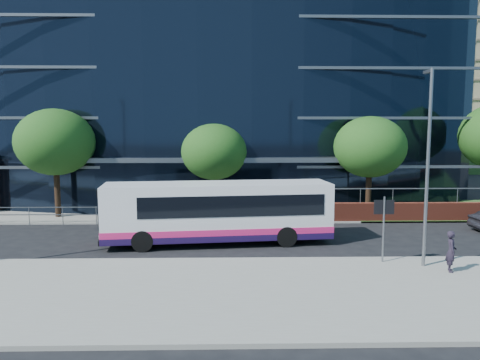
{
  "coord_description": "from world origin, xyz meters",
  "views": [
    {
      "loc": [
        -1.96,
        -20.78,
        5.88
      ],
      "look_at": [
        -1.35,
        8.0,
        2.55
      ],
      "focal_mm": 35.0,
      "sensor_mm": 36.0,
      "label": 1
    }
  ],
  "objects_px": {
    "street_sign": "(384,215)",
    "tree_far_a": "(55,142)",
    "streetlight_east": "(428,162)",
    "city_bus": "(220,212)",
    "tree_dist_e": "(428,136)",
    "tree_far_b": "(214,152)",
    "tree_far_c": "(370,147)",
    "pedestrian": "(451,251)"
  },
  "relations": [
    {
      "from": "pedestrian",
      "to": "tree_far_c",
      "type": "bearing_deg",
      "value": 15.0
    },
    {
      "from": "tree_far_c",
      "to": "pedestrian",
      "type": "height_order",
      "value": "tree_far_c"
    },
    {
      "from": "street_sign",
      "to": "tree_far_a",
      "type": "relative_size",
      "value": 0.4
    },
    {
      "from": "street_sign",
      "to": "pedestrian",
      "type": "xyz_separation_m",
      "value": [
        2.26,
        -1.39,
        -1.18
      ]
    },
    {
      "from": "tree_far_c",
      "to": "streetlight_east",
      "type": "distance_m",
      "value": 11.22
    },
    {
      "from": "street_sign",
      "to": "streetlight_east",
      "type": "relative_size",
      "value": 0.35
    },
    {
      "from": "tree_far_c",
      "to": "tree_dist_e",
      "type": "xyz_separation_m",
      "value": [
        17.0,
        31.0,
        0.0
      ]
    },
    {
      "from": "streetlight_east",
      "to": "pedestrian",
      "type": "bearing_deg",
      "value": -46.36
    },
    {
      "from": "tree_far_b",
      "to": "streetlight_east",
      "type": "bearing_deg",
      "value": -52.37
    },
    {
      "from": "tree_far_c",
      "to": "city_bus",
      "type": "relative_size",
      "value": 0.57
    },
    {
      "from": "tree_far_a",
      "to": "city_bus",
      "type": "xyz_separation_m",
      "value": [
        10.53,
        -6.7,
        -3.24
      ]
    },
    {
      "from": "street_sign",
      "to": "city_bus",
      "type": "distance_m",
      "value": 8.0
    },
    {
      "from": "tree_far_a",
      "to": "tree_far_b",
      "type": "height_order",
      "value": "tree_far_a"
    },
    {
      "from": "street_sign",
      "to": "streetlight_east",
      "type": "xyz_separation_m",
      "value": [
        1.5,
        -0.59,
        2.29
      ]
    },
    {
      "from": "tree_far_b",
      "to": "tree_far_c",
      "type": "height_order",
      "value": "tree_far_c"
    },
    {
      "from": "pedestrian",
      "to": "tree_dist_e",
      "type": "bearing_deg",
      "value": -5.71
    },
    {
      "from": "pedestrian",
      "to": "tree_far_b",
      "type": "bearing_deg",
      "value": 54.19
    },
    {
      "from": "street_sign",
      "to": "pedestrian",
      "type": "bearing_deg",
      "value": -31.49
    },
    {
      "from": "tree_far_a",
      "to": "tree_dist_e",
      "type": "height_order",
      "value": "tree_far_a"
    },
    {
      "from": "tree_far_c",
      "to": "tree_dist_e",
      "type": "height_order",
      "value": "same"
    },
    {
      "from": "tree_far_b",
      "to": "streetlight_east",
      "type": "height_order",
      "value": "streetlight_east"
    },
    {
      "from": "street_sign",
      "to": "tree_far_b",
      "type": "xyz_separation_m",
      "value": [
        -7.5,
        11.09,
        2.06
      ]
    },
    {
      "from": "street_sign",
      "to": "tree_dist_e",
      "type": "distance_m",
      "value": 45.99
    },
    {
      "from": "tree_far_b",
      "to": "tree_far_c",
      "type": "bearing_deg",
      "value": -2.86
    },
    {
      "from": "streetlight_east",
      "to": "street_sign",
      "type": "bearing_deg",
      "value": 158.64
    },
    {
      "from": "tree_far_c",
      "to": "streetlight_east",
      "type": "xyz_separation_m",
      "value": [
        -1.0,
        -11.17,
        -0.1
      ]
    },
    {
      "from": "tree_far_a",
      "to": "streetlight_east",
      "type": "bearing_deg",
      "value": -30.46
    },
    {
      "from": "street_sign",
      "to": "tree_dist_e",
      "type": "bearing_deg",
      "value": 64.88
    },
    {
      "from": "streetlight_east",
      "to": "tree_far_c",
      "type": "bearing_deg",
      "value": 84.89
    },
    {
      "from": "street_sign",
      "to": "tree_far_c",
      "type": "xyz_separation_m",
      "value": [
        2.5,
        10.59,
        2.39
      ]
    },
    {
      "from": "tree_far_a",
      "to": "city_bus",
      "type": "relative_size",
      "value": 0.61
    },
    {
      "from": "tree_far_b",
      "to": "tree_far_c",
      "type": "xyz_separation_m",
      "value": [
        10.0,
        -0.5,
        0.33
      ]
    },
    {
      "from": "street_sign",
      "to": "city_bus",
      "type": "relative_size",
      "value": 0.24
    },
    {
      "from": "tree_far_c",
      "to": "pedestrian",
      "type": "distance_m",
      "value": 12.5
    },
    {
      "from": "tree_dist_e",
      "to": "pedestrian",
      "type": "xyz_separation_m",
      "value": [
        -17.24,
        -42.97,
        -3.57
      ]
    },
    {
      "from": "street_sign",
      "to": "city_bus",
      "type": "height_order",
      "value": "city_bus"
    },
    {
      "from": "tree_far_a",
      "to": "tree_dist_e",
      "type": "distance_m",
      "value": 48.27
    },
    {
      "from": "tree_far_c",
      "to": "tree_far_b",
      "type": "bearing_deg",
      "value": 177.14
    },
    {
      "from": "tree_far_c",
      "to": "tree_dist_e",
      "type": "relative_size",
      "value": 1.0
    },
    {
      "from": "streetlight_east",
      "to": "city_bus",
      "type": "relative_size",
      "value": 0.7
    },
    {
      "from": "tree_far_c",
      "to": "city_bus",
      "type": "xyz_separation_m",
      "value": [
        -9.47,
        -6.7,
        -2.92
      ]
    },
    {
      "from": "tree_far_a",
      "to": "city_bus",
      "type": "distance_m",
      "value": 12.89
    }
  ]
}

